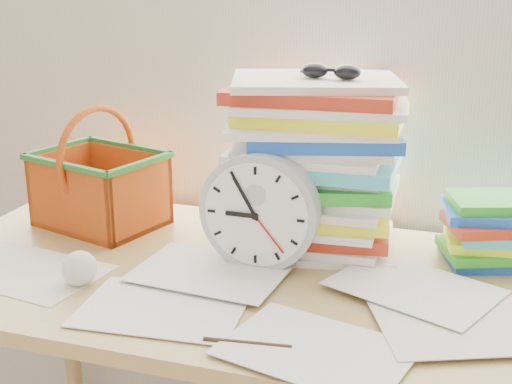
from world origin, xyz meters
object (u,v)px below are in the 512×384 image
(clock, at_px, (260,211))
(basket, at_px, (99,168))
(paper_stack, at_px, (313,164))
(book_stack, at_px, (500,231))
(desk, at_px, (256,309))

(clock, distance_m, basket, 0.45)
(basket, bearing_deg, paper_stack, 19.26)
(paper_stack, height_order, book_stack, paper_stack)
(desk, relative_size, book_stack, 5.85)
(clock, bearing_deg, basket, 164.05)
(paper_stack, relative_size, book_stack, 1.54)
(clock, height_order, book_stack, clock)
(paper_stack, distance_m, basket, 0.51)
(desk, relative_size, clock, 5.79)
(clock, relative_size, book_stack, 1.01)
(paper_stack, relative_size, clock, 1.52)
(desk, xyz_separation_m, paper_stack, (0.06, 0.19, 0.26))
(paper_stack, bearing_deg, desk, -108.58)
(book_stack, relative_size, basket, 0.86)
(book_stack, height_order, basket, basket)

